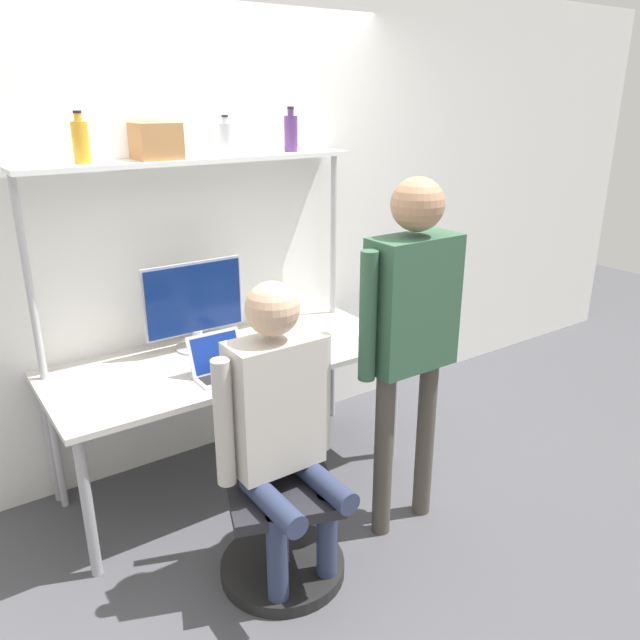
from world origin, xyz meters
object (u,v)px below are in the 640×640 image
Objects in this scene: monitor at (194,303)px; storage_box at (156,141)px; bottle_purple at (291,133)px; person_standing at (412,315)px; bottle_amber at (81,141)px; laptop at (219,363)px; person_seated at (280,415)px; office_chair at (280,515)px; bottle_clear at (226,138)px; cell_phone at (266,361)px.

storage_box reaches higher than monitor.
person_standing is at bearing -93.35° from bottle_purple.
bottle_amber is at bearing 180.00° from bottle_purple.
laptop is 0.98m from person_standing.
person_standing reaches higher than monitor.
person_standing is (0.69, -0.02, 0.31)m from person_seated.
office_chair is 0.53m from person_seated.
laptop is at bearing -125.61° from bottle_clear.
office_chair is at bearing -115.89° from cell_phone.
storage_box reaches higher than person_seated.
person_standing is 8.51× the size of bottle_clear.
person_standing is 7.19× the size of bottle_purple.
bottle_amber is (-0.39, 1.03, 1.56)m from office_chair.
monitor reaches higher than laptop.
storage_box is (-0.71, 1.10, 0.72)m from person_standing.
cell_phone is 0.11× the size of person_seated.
monitor is 2.32× the size of bottle_purple.
bottle_purple is (0.66, 0.06, 0.85)m from monitor.
bottle_amber is at bearing 110.75° from office_chair.
bottle_amber is at bearing 180.00° from storage_box.
bottle_clear reaches higher than person_standing.
bottle_amber reaches higher than person_seated.
monitor is 0.43m from laptop.
bottle_amber is 1.11× the size of storage_box.
storage_box reaches higher than cell_phone.
cell_phone is 0.72× the size of storage_box.
laptop is at bearing 86.64° from person_seated.
monitor is at bearing -174.71° from bottle_purple.
person_standing is at bearing -1.86° from person_seated.
bottle_amber is 0.36m from storage_box.
cell_phone is at bearing -33.36° from bottle_amber.
cell_phone is at bearing -96.91° from bottle_clear.
storage_box reaches higher than office_chair.
monitor reaches higher than office_chair.
bottle_amber is (-0.68, 0.45, 1.10)m from cell_phone.
monitor is at bearing -166.93° from bottle_clear.
bottle_purple reaches higher than bottle_amber.
bottle_amber is (-1.07, 1.10, 0.73)m from person_standing.
storage_box is (-0.11, 0.06, 0.84)m from monitor.
bottle_clear is at bearing 0.00° from bottle_amber.
office_chair is 1.89m from bottle_clear.
bottle_amber is (-0.47, 0.06, 0.85)m from monitor.
bottle_purple reaches higher than person_seated.
person_standing is at bearing -73.11° from bottle_clear.
laptop is 1.34× the size of storage_box.
laptop is at bearing -46.70° from bottle_amber.
bottle_purple is (0.75, 1.08, 1.04)m from person_seated.
bottle_clear reaches higher than cell_phone.
monitor is 1.08m from bottle_purple.
cell_phone is at bearing 64.11° from office_chair.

